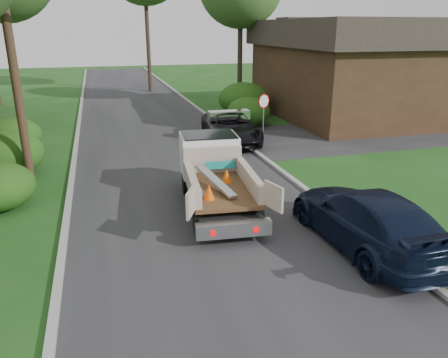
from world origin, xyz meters
TOP-DOWN VIEW (x-y plane):
  - ground at (0.00, 0.00)m, footprint 120.00×120.00m
  - road at (0.00, 10.00)m, footprint 8.00×90.00m
  - side_street at (12.00, 9.00)m, footprint 16.00×7.00m
  - curb_left at (-4.10, 10.00)m, footprint 0.20×90.00m
  - curb_right at (4.10, 10.00)m, footprint 0.20×90.00m
  - stop_sign at (5.20, 9.00)m, footprint 0.71×0.32m
  - utility_pole at (-5.48, 4.98)m, footprint 2.42×1.25m
  - house_right at (13.00, 14.00)m, footprint 9.72×12.96m
  - hedge_left_b at (-6.50, 6.50)m, footprint 2.86×2.86m
  - hedge_left_c at (-6.80, 10.00)m, footprint 2.60×2.60m
  - hedge_right_a at (5.80, 13.00)m, footprint 2.60×2.60m
  - hedge_right_b at (6.50, 16.00)m, footprint 3.38×3.38m
  - flatbed_truck at (0.68, 1.85)m, footprint 2.80×5.68m
  - black_pickup at (3.60, 9.44)m, footprint 3.15×5.73m
  - navy_suv at (3.76, -2.50)m, footprint 2.32×5.48m

SIDE VIEW (x-z plane):
  - ground at x=0.00m, z-range 0.00..0.00m
  - road at x=0.00m, z-range -0.01..0.01m
  - side_street at x=12.00m, z-range 0.00..0.02m
  - curb_left at x=-4.10m, z-range 0.00..0.12m
  - curb_right at x=4.10m, z-range 0.00..0.12m
  - black_pickup at x=3.60m, z-range 0.00..1.52m
  - navy_suv at x=3.76m, z-range 0.00..1.58m
  - hedge_left_c at x=-6.80m, z-range 0.00..1.70m
  - hedge_right_a at x=5.80m, z-range 0.00..1.70m
  - hedge_left_b at x=-6.50m, z-range 0.00..1.87m
  - hedge_right_b at x=6.50m, z-range 0.00..2.21m
  - flatbed_truck at x=0.68m, z-range 0.09..2.17m
  - stop_sign at x=5.20m, z-range 0.54..3.02m
  - house_right at x=13.00m, z-range 0.06..6.26m
  - utility_pole at x=-5.48m, z-range 0.17..10.17m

